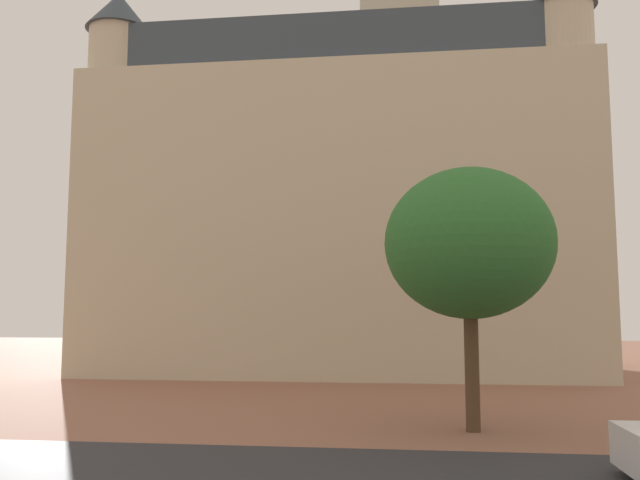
# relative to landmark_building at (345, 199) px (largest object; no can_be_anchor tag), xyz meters

# --- Properties ---
(ground_plane) EXTENTS (120.00, 120.00, 0.00)m
(ground_plane) POSITION_rel_landmark_building_xyz_m (0.86, -22.27, -9.15)
(ground_plane) COLOR #93604C
(landmark_building) EXTENTS (24.94, 12.72, 32.17)m
(landmark_building) POSITION_rel_landmark_building_xyz_m (0.00, 0.00, 0.00)
(landmark_building) COLOR beige
(landmark_building) RESTS_ON ground_plane
(tree_curb_far) EXTENTS (4.51, 4.51, 6.96)m
(tree_curb_far) POSITION_rel_landmark_building_xyz_m (4.78, -17.31, -4.24)
(tree_curb_far) COLOR #4C3823
(tree_curb_far) RESTS_ON ground_plane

